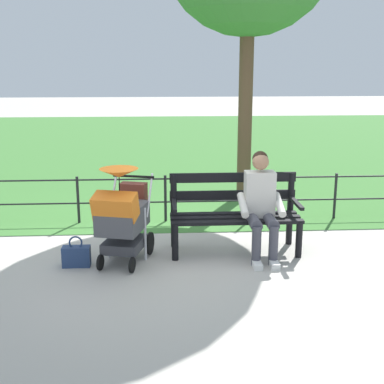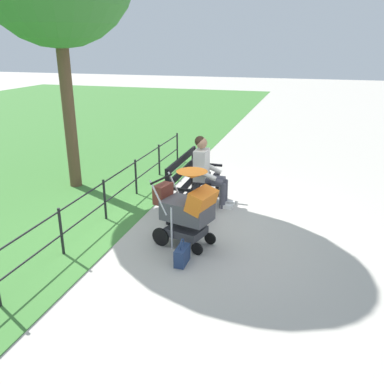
{
  "view_description": "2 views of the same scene",
  "coord_description": "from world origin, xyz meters",
  "px_view_note": "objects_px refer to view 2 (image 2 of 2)",
  "views": [
    {
      "loc": [
        0.05,
        6.04,
        2.31
      ],
      "look_at": [
        -0.31,
        0.04,
        0.8
      ],
      "focal_mm": 48.41,
      "sensor_mm": 36.0,
      "label": 1
    },
    {
      "loc": [
        5.72,
        1.85,
        2.83
      ],
      "look_at": [
        -0.11,
        0.12,
        0.6
      ],
      "focal_mm": 38.44,
      "sensor_mm": 36.0,
      "label": 2
    }
  ],
  "objects_px": {
    "park_bench": "(191,181)",
    "handbag": "(182,255)",
    "stroller": "(188,208)",
    "person_on_bench": "(207,169)"
  },
  "relations": [
    {
      "from": "person_on_bench",
      "to": "handbag",
      "type": "distance_m",
      "value": 2.27
    },
    {
      "from": "person_on_bench",
      "to": "handbag",
      "type": "bearing_deg",
      "value": 5.78
    },
    {
      "from": "stroller",
      "to": "handbag",
      "type": "distance_m",
      "value": 0.72
    },
    {
      "from": "park_bench",
      "to": "stroller",
      "type": "distance_m",
      "value": 1.41
    },
    {
      "from": "stroller",
      "to": "handbag",
      "type": "height_order",
      "value": "stroller"
    },
    {
      "from": "park_bench",
      "to": "person_on_bench",
      "type": "distance_m",
      "value": 0.4
    },
    {
      "from": "park_bench",
      "to": "stroller",
      "type": "bearing_deg",
      "value": 14.78
    },
    {
      "from": "park_bench",
      "to": "person_on_bench",
      "type": "height_order",
      "value": "person_on_bench"
    },
    {
      "from": "park_bench",
      "to": "handbag",
      "type": "bearing_deg",
      "value": 13.17
    },
    {
      "from": "handbag",
      "to": "person_on_bench",
      "type": "bearing_deg",
      "value": -174.22
    }
  ]
}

